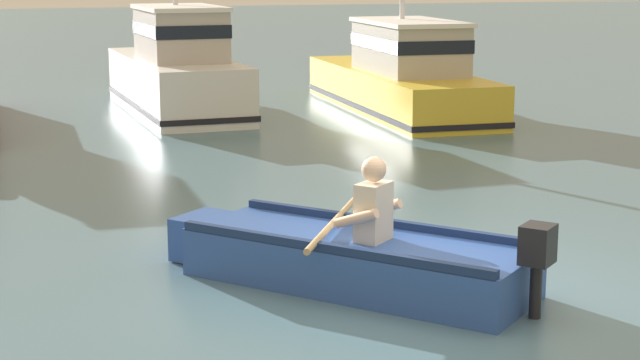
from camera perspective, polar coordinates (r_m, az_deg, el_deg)
name	(u,v)px	position (r m, az deg, el deg)	size (l,w,h in m)	color
ground_plane	(443,295)	(9.19, 6.73, -6.26)	(120.00, 120.00, 0.00)	slate
rowboat_with_person	(351,258)	(9.34, 1.73, -4.26)	(2.90, 3.21, 1.19)	#2D519E
moored_boat_white	(177,72)	(20.26, -7.82, 5.90)	(1.92, 5.51, 4.98)	white
moored_boat_yellow	(401,77)	(20.23, 4.48, 5.64)	(2.15, 6.52, 4.28)	gold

